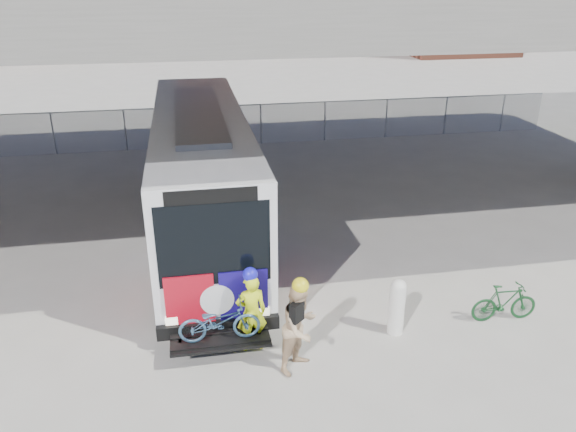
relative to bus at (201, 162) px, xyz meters
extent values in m
plane|color=#9E9991|center=(2.00, -3.08, -2.11)|extent=(160.00, 160.00, 0.00)
cube|color=silver|center=(0.00, -0.03, -0.16)|extent=(2.55, 12.00, 3.20)
cube|color=black|center=(0.00, 0.47, 0.48)|extent=(2.61, 11.00, 1.28)
cube|color=black|center=(0.00, -5.98, 0.22)|extent=(2.24, 0.12, 1.76)
cube|color=black|center=(0.00, -5.98, 1.25)|extent=(1.78, 0.12, 0.30)
cube|color=black|center=(0.00, -6.08, -1.66)|extent=(2.55, 0.20, 0.30)
cube|color=#AB0D1C|center=(-0.55, -6.05, -1.01)|extent=(1.00, 0.08, 1.20)
cube|color=navy|center=(0.55, -6.05, -1.01)|extent=(1.00, 0.08, 1.20)
cylinder|color=silver|center=(0.00, -6.07, -1.01)|extent=(0.70, 0.06, 0.70)
cube|color=gray|center=(0.00, -0.03, 1.51)|extent=(1.28, 7.20, 0.14)
cube|color=black|center=(0.00, -6.58, -1.66)|extent=(2.00, 0.70, 0.06)
cylinder|color=black|center=(-1.16, -4.43, -1.61)|extent=(0.30, 1.00, 1.00)
cylinder|color=black|center=(1.15, -4.43, -1.61)|extent=(0.30, 1.00, 1.00)
cylinder|color=black|center=(-1.16, 4.17, -1.61)|extent=(0.30, 1.00, 1.00)
cylinder|color=black|center=(1.15, 4.17, -1.61)|extent=(0.30, 1.00, 1.00)
cube|color=#AB0D1C|center=(-1.31, -3.83, -0.81)|extent=(0.06, 2.60, 1.70)
cube|color=navy|center=(-1.31, -2.23, -0.81)|extent=(0.06, 1.40, 1.70)
cube|color=#AB0D1C|center=(1.30, -3.83, -0.81)|extent=(0.06, 2.60, 1.70)
cube|color=navy|center=(1.30, -2.23, -0.81)|extent=(0.06, 1.40, 1.70)
imported|color=#3B6182|center=(0.00, -6.58, -1.20)|extent=(1.62, 0.58, 0.85)
cylinder|color=gray|center=(-6.00, 8.92, -1.21)|extent=(0.06, 0.06, 1.80)
cylinder|color=gray|center=(-2.00, 8.92, -1.21)|extent=(0.06, 0.06, 1.80)
cylinder|color=gray|center=(2.00, 8.92, -1.21)|extent=(0.06, 0.06, 1.80)
cylinder|color=gray|center=(6.00, 8.92, -1.21)|extent=(0.06, 0.06, 1.80)
cylinder|color=gray|center=(10.00, 8.92, -1.21)|extent=(0.06, 0.06, 1.80)
cylinder|color=gray|center=(14.00, 8.92, -1.21)|extent=(0.06, 0.06, 1.80)
plane|color=gray|center=(2.00, 8.92, -1.21)|extent=(30.00, 0.00, 30.00)
cube|color=gray|center=(2.00, 8.92, -0.29)|extent=(30.00, 0.05, 0.04)
cube|color=brown|center=(-16.00, 41.92, 2.89)|extent=(14.00, 10.00, 10.00)
cube|color=brown|center=(26.00, 36.92, 1.89)|extent=(10.00, 8.00, 8.00)
cylinder|color=silver|center=(3.82, -6.33, -1.54)|extent=(0.34, 0.34, 1.14)
sphere|color=silver|center=(3.82, -6.33, -0.97)|extent=(0.34, 0.34, 0.34)
imported|color=#E6FC1A|center=(0.67, -6.33, -1.24)|extent=(0.67, 0.47, 1.74)
sphere|color=#1A18D3|center=(0.67, -6.33, -0.35)|extent=(0.30, 0.30, 0.30)
imported|color=#CFAC85|center=(1.52, -7.11, -1.19)|extent=(1.14, 1.12, 1.85)
sphere|color=yellow|center=(1.52, -7.11, -0.24)|extent=(0.32, 0.32, 0.32)
cube|color=black|center=(1.42, -7.26, -0.71)|extent=(0.32, 0.30, 0.40)
imported|color=#164521|center=(6.37, -6.33, -1.65)|extent=(1.54, 0.51, 0.91)
camera|label=1|loc=(-0.37, -16.02, 5.13)|focal=35.00mm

